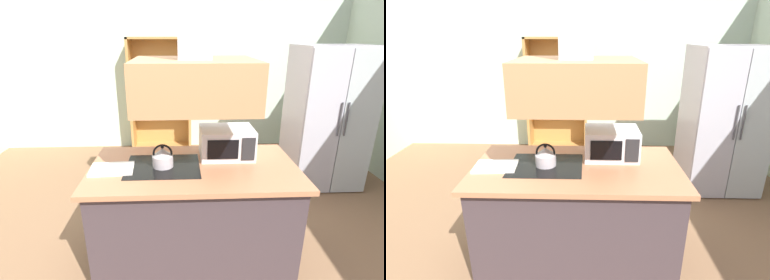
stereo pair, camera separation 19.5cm
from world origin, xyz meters
The scene contains 9 objects.
ground_plane centered at (0.00, 0.00, 0.00)m, with size 7.80×7.80×0.00m, color #876244.
wall_back centered at (0.00, 3.00, 1.35)m, with size 6.00×0.12×2.70m, color silver.
kitchen_island centered at (0.24, 0.09, 0.45)m, with size 1.70×0.92×0.90m.
range_hood centered at (0.24, 0.09, 1.70)m, with size 0.90×0.70×1.31m.
refrigerator centered at (2.03, 1.47, 0.90)m, with size 0.90×0.78×1.81m.
dish_cabinet centered at (-0.18, 2.78, 0.84)m, with size 1.00×0.40×1.88m.
kettle centered at (-0.02, 0.09, 0.98)m, with size 0.17×0.17×0.19m.
cutting_board centered at (-0.42, 0.04, 0.91)m, with size 0.34×0.24×0.02m, color white.
microwave centered at (0.53, 0.29, 1.03)m, with size 0.46×0.35×0.26m.
Camera 1 is at (0.12, -2.10, 1.92)m, focal length 27.37 mm.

